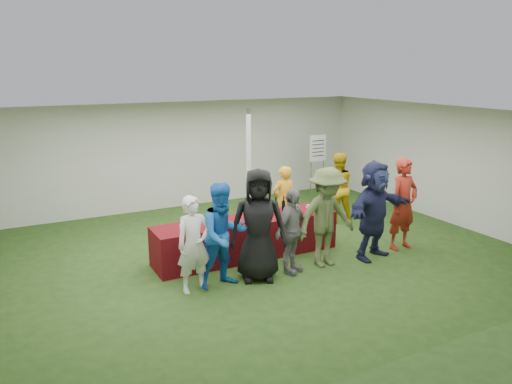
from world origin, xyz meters
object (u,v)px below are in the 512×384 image
staff_back (337,188)px  customer_3 (291,231)px  serving_table (247,238)px  wine_list_sign (318,153)px  customer_1 (224,235)px  customer_2 (258,225)px  customer_0 (194,244)px  customer_6 (403,204)px  dump_bucket (322,207)px  customer_4 (326,217)px  customer_5 (374,210)px  staff_pourer (283,201)px

staff_back → customer_3: (-2.51, -2.06, -0.06)m
serving_table → staff_back: size_ratio=2.20×
wine_list_sign → customer_3: wine_list_sign is taller
customer_1 → customer_2: size_ratio=0.91×
customer_0 → customer_1: 0.51m
customer_3 → customer_6: (2.59, 0.01, 0.15)m
dump_bucket → customer_4: customer_4 is taller
customer_5 → customer_6: bearing=-6.5°
customer_2 → customer_5: customer_2 is taller
customer_4 → customer_5: size_ratio=0.97×
serving_table → staff_pourer: (1.26, 0.76, 0.38)m
customer_2 → customer_6: (3.23, -0.01, -0.05)m
staff_back → customer_3: 3.25m
dump_bucket → customer_0: (-2.99, -0.76, -0.05)m
customer_0 → customer_3: size_ratio=1.04×
staff_pourer → customer_4: 1.84m
staff_pourer → customer_1: 2.81m
dump_bucket → customer_4: (-0.49, -0.84, 0.07)m
serving_table → dump_bucket: 1.65m
customer_4 → customer_0: bearing=176.4°
customer_5 → customer_6: customer_5 is taller
customer_0 → customer_4: bearing=-5.5°
customer_1 → staff_pourer: bearing=34.4°
customer_4 → dump_bucket: bearing=57.9°
serving_table → wine_list_sign: (3.49, 2.76, 0.94)m
wine_list_sign → customer_3: bearing=-129.5°
wine_list_sign → staff_back: (-0.64, -1.75, -0.50)m
customer_0 → customer_6: customer_6 is taller
customer_2 → dump_bucket: bearing=46.4°
serving_table → customer_3: (0.35, -1.05, 0.39)m
dump_bucket → customer_6: (1.37, -0.81, 0.08)m
staff_pourer → customer_4: size_ratio=0.83×
staff_pourer → customer_1: customer_1 is taller
serving_table → staff_back: (2.86, 1.01, 0.44)m
staff_pourer → customer_5: 2.10m
serving_table → customer_3: 1.17m
wine_list_sign → customer_4: bearing=-122.3°
customer_0 → customer_6: (4.37, -0.06, 0.12)m
staff_pourer → customer_5: bearing=112.4°
serving_table → customer_1: 1.46m
customer_6 → staff_pourer: bearing=128.3°
wine_list_sign → customer_1: (-4.42, -3.77, -0.44)m
wine_list_sign → customer_6: (-0.56, -3.80, -0.40)m
wine_list_sign → staff_pourer: (-2.23, -2.00, -0.56)m
customer_0 → customer_6: 4.37m
staff_back → customer_1: bearing=47.1°
dump_bucket → wine_list_sign: (1.93, 2.98, 0.48)m
wine_list_sign → customer_2: customer_2 is taller
dump_bucket → staff_back: size_ratio=0.15×
dump_bucket → customer_3: (-1.22, -0.83, -0.08)m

